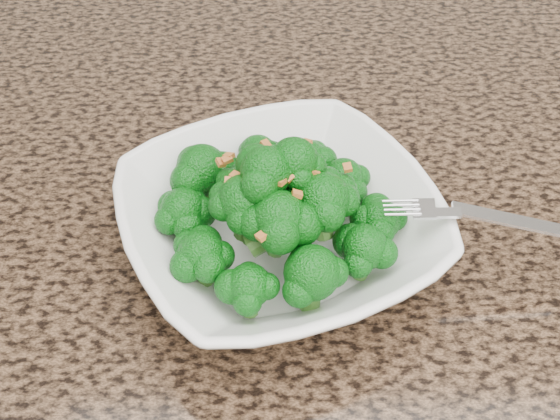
{
  "coord_description": "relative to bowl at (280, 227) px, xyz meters",
  "views": [
    {
      "loc": [
        -0.16,
        -0.06,
        1.34
      ],
      "look_at": [
        -0.15,
        0.34,
        0.95
      ],
      "focal_mm": 45.0,
      "sensor_mm": 36.0,
      "label": 1
    }
  ],
  "objects": [
    {
      "name": "granite_counter",
      "position": [
        0.15,
        -0.04,
        -0.05
      ],
      "size": [
        1.64,
        1.04,
        0.03
      ],
      "primitive_type": "cube",
      "color": "brown",
      "rests_on": "cabinet"
    },
    {
      "name": "garlic_topping",
      "position": [
        0.0,
        0.0,
        0.11
      ],
      "size": [
        0.13,
        0.13,
        0.01
      ],
      "primitive_type": null,
      "color": "#BE6D2E",
      "rests_on": "broccoli_pile"
    },
    {
      "name": "bowl",
      "position": [
        0.0,
        0.0,
        0.0
      ],
      "size": [
        0.33,
        0.33,
        0.06
      ],
      "primitive_type": "imported",
      "rotation": [
        0.0,
        0.0,
        0.39
      ],
      "color": "white",
      "rests_on": "granite_counter"
    },
    {
      "name": "fork",
      "position": [
        0.13,
        -0.02,
        0.04
      ],
      "size": [
        0.18,
        0.04,
        0.01
      ],
      "primitive_type": null,
      "rotation": [
        0.0,
        0.0,
        -0.1
      ],
      "color": "silver",
      "rests_on": "bowl"
    },
    {
      "name": "broccoli_pile",
      "position": [
        0.0,
        0.0,
        0.07
      ],
      "size": [
        0.22,
        0.22,
        0.08
      ],
      "primitive_type": null,
      "color": "#0B610F",
      "rests_on": "bowl"
    }
  ]
}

